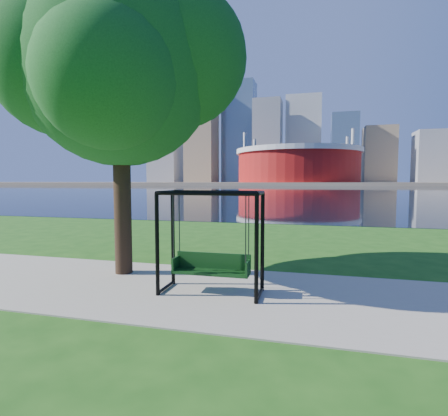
% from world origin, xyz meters
% --- Properties ---
extents(ground, '(900.00, 900.00, 0.00)m').
position_xyz_m(ground, '(0.00, 0.00, 0.00)').
color(ground, '#1E5114').
rests_on(ground, ground).
extents(path, '(120.00, 4.00, 0.03)m').
position_xyz_m(path, '(0.00, -0.50, 0.01)').
color(path, '#9E937F').
rests_on(path, ground).
extents(river, '(900.00, 180.00, 0.02)m').
position_xyz_m(river, '(0.00, 102.00, 0.01)').
color(river, black).
rests_on(river, ground).
extents(far_bank, '(900.00, 228.00, 2.00)m').
position_xyz_m(far_bank, '(0.00, 306.00, 1.00)').
color(far_bank, '#937F60').
rests_on(far_bank, ground).
extents(stadium, '(83.00, 83.00, 32.00)m').
position_xyz_m(stadium, '(-10.00, 235.00, 14.23)').
color(stadium, maroon).
rests_on(stadium, far_bank).
extents(skyline, '(392.00, 66.00, 96.50)m').
position_xyz_m(skyline, '(-4.27, 319.39, 35.89)').
color(skyline, gray).
rests_on(skyline, far_bank).
extents(swing, '(2.15, 0.95, 2.19)m').
position_xyz_m(swing, '(-0.33, -0.57, 1.06)').
color(swing, black).
rests_on(swing, ground).
extents(park_tree, '(6.11, 5.52, 7.59)m').
position_xyz_m(park_tree, '(-3.04, 0.46, 5.27)').
color(park_tree, black).
rests_on(park_tree, ground).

